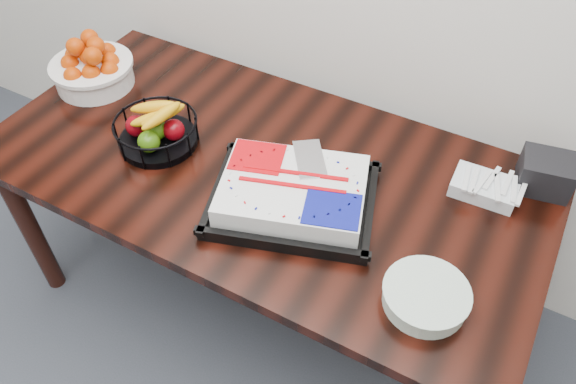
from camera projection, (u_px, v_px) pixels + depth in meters
The scene contains 7 objects.
table at pixel (262, 184), 1.85m from camera, with size 1.80×0.90×0.75m.
cake_tray at pixel (293, 194), 1.64m from camera, with size 0.57×0.50×0.10m.
tangerine_bowl at pixel (91, 65), 2.04m from camera, with size 0.30×0.30×0.19m.
fruit_basket at pixel (156, 129), 1.82m from camera, with size 0.27×0.27×0.15m.
plate_stack at pixel (425, 297), 1.42m from camera, with size 0.22×0.22×0.05m.
fork_bag at pixel (485, 187), 1.69m from camera, with size 0.19×0.13×0.06m.
napkin_box at pixel (546, 173), 1.69m from camera, with size 0.15×0.13×0.11m, color black.
Camera 1 is at (0.70, 0.90, 1.98)m, focal length 35.00 mm.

